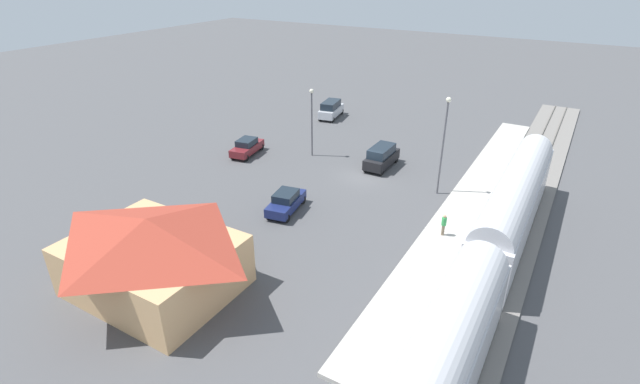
% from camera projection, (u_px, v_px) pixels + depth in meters
% --- Properties ---
extents(ground_plane, '(200.00, 200.00, 0.00)m').
position_uv_depth(ground_plane, '(364.00, 176.00, 44.83)').
color(ground_plane, '#4C4C4F').
extents(railway_track, '(4.80, 70.00, 0.30)m').
position_uv_depth(railway_track, '(517.00, 211.00, 38.47)').
color(railway_track, slate).
rests_on(railway_track, ground).
extents(platform, '(3.20, 46.00, 0.30)m').
position_uv_depth(platform, '(468.00, 199.00, 40.25)').
color(platform, '#B7B2A8').
rests_on(platform, ground).
extents(station_building, '(10.60, 8.42, 5.05)m').
position_uv_depth(station_building, '(152.00, 253.00, 28.50)').
color(station_building, tan).
rests_on(station_building, ground).
extents(pedestrian_on_platform, '(0.36, 0.36, 1.71)m').
position_uv_depth(pedestrian_on_platform, '(444.00, 223.00, 34.34)').
color(pedestrian_on_platform, brown).
rests_on(pedestrian_on_platform, platform).
extents(sedan_navy, '(2.60, 4.75, 1.74)m').
position_uv_depth(sedan_navy, '(286.00, 202.00, 38.31)').
color(sedan_navy, navy).
rests_on(sedan_navy, ground).
extents(suv_silver, '(2.78, 5.16, 2.22)m').
position_uv_depth(suv_silver, '(331.00, 109.00, 61.06)').
color(suv_silver, silver).
rests_on(suv_silver, ground).
extents(suv_black, '(1.97, 4.91, 2.22)m').
position_uv_depth(suv_black, '(382.00, 156.00, 46.37)').
color(suv_black, black).
rests_on(suv_black, ground).
extents(sedan_maroon, '(2.56, 4.74, 1.74)m').
position_uv_depth(sedan_maroon, '(247.00, 147.00, 49.50)').
color(sedan_maroon, maroon).
rests_on(sedan_maroon, ground).
extents(light_pole_near_platform, '(0.44, 0.44, 8.75)m').
position_uv_depth(light_pole_near_platform, '(444.00, 136.00, 39.20)').
color(light_pole_near_platform, '#515156').
rests_on(light_pole_near_platform, ground).
extents(light_pole_lot_center, '(0.44, 0.44, 7.15)m').
position_uv_depth(light_pole_lot_center, '(312.00, 114.00, 47.67)').
color(light_pole_lot_center, '#515156').
rests_on(light_pole_lot_center, ground).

